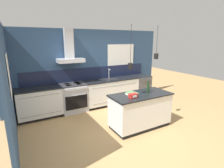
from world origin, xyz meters
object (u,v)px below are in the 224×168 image
(oven_range, at_px, (74,98))
(book_stack, at_px, (132,94))
(dishwasher, at_px, (140,87))
(bottle_on_island, at_px, (148,87))
(red_supply_box, at_px, (133,96))

(oven_range, bearing_deg, book_stack, -61.91)
(dishwasher, distance_m, bottle_on_island, 2.37)
(book_stack, xyz_separation_m, red_supply_box, (-0.12, -0.21, 0.03))
(bottle_on_island, relative_size, book_stack, 1.15)
(bottle_on_island, distance_m, red_supply_box, 0.60)
(book_stack, distance_m, red_supply_box, 0.25)
(bottle_on_island, xyz_separation_m, book_stack, (-0.45, 0.07, -0.12))
(red_supply_box, bearing_deg, dishwasher, 47.67)
(oven_range, relative_size, dishwasher, 1.00)
(bottle_on_island, bearing_deg, oven_range, 127.00)
(bottle_on_island, height_order, red_supply_box, bottle_on_island)
(oven_range, height_order, dishwasher, same)
(oven_range, xyz_separation_m, red_supply_box, (0.85, -2.04, 0.51))
(red_supply_box, bearing_deg, book_stack, 60.00)
(oven_range, xyz_separation_m, dishwasher, (2.71, 0.00, 0.00))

